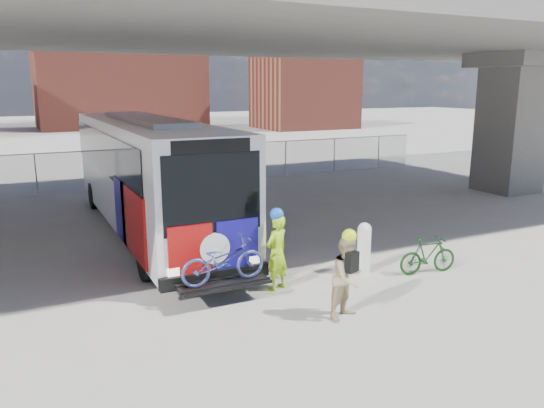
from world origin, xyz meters
TOP-DOWN VIEW (x-y plane):
  - ground at (0.00, 0.00)m, footprint 160.00×160.00m
  - bus at (-2.00, 4.27)m, footprint 2.67×12.90m
  - overpass at (0.00, 4.00)m, footprint 40.00×16.00m
  - chainlink_fence at (0.00, 12.00)m, footprint 30.00×0.06m
  - brick_buildings at (1.23, 48.23)m, footprint 54.00×22.00m
  - smokestack at (14.00, 55.00)m, footprint 2.20×2.20m
  - bollard at (1.85, -2.04)m, footprint 0.34×0.34m
  - cyclist_hivis at (-0.59, -2.04)m, footprint 0.76×0.64m
  - cyclist_tan at (0.00, -4.05)m, footprint 0.99×0.88m
  - bike_parked at (3.27, -2.78)m, footprint 1.62×0.69m

SIDE VIEW (x-z plane):
  - ground at x=0.00m, z-range 0.00..0.00m
  - bike_parked at x=3.27m, z-range 0.00..0.94m
  - bollard at x=1.85m, z-range 0.05..1.35m
  - cyclist_tan at x=0.00m, z-range -0.05..1.81m
  - cyclist_hivis at x=-0.59m, z-range -0.04..1.90m
  - chainlink_fence at x=0.00m, z-range -13.58..16.42m
  - bus at x=-2.00m, z-range 0.26..3.95m
  - brick_buildings at x=1.23m, z-range -0.58..11.42m
  - overpass at x=0.00m, z-range 2.57..10.52m
  - smokestack at x=14.00m, z-range 0.00..25.00m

